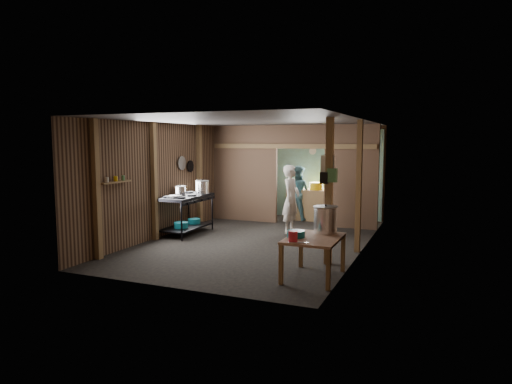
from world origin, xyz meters
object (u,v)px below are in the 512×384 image
at_px(stove_pot_large, 202,187).
at_px(pink_bucket, 293,236).
at_px(stock_pot, 325,220).
at_px(yellow_tub, 316,186).
at_px(gas_range, 185,215).
at_px(prep_table, 313,258).
at_px(cook, 291,199).

bearing_deg(stove_pot_large, pink_bucket, -43.46).
relative_size(stock_pot, yellow_tub, 1.28).
bearing_deg(stove_pot_large, yellow_tub, 47.95).
distance_m(gas_range, pink_bucket, 4.39).
bearing_deg(yellow_tub, prep_table, -75.40).
relative_size(stock_pot, pink_bucket, 2.81).
bearing_deg(yellow_tub, cook, -93.46).
bearing_deg(pink_bucket, stock_pot, 71.61).
distance_m(prep_table, stove_pot_large, 4.52).
bearing_deg(gas_range, yellow_tub, 51.38).
bearing_deg(cook, yellow_tub, 0.06).
bearing_deg(prep_table, cook, 113.89).
distance_m(stove_pot_large, cook, 2.18).
height_order(stove_pot_large, cook, cook).
bearing_deg(stock_pot, yellow_tub, 106.74).
relative_size(gas_range, yellow_tub, 4.23).
xyz_separation_m(stock_pot, yellow_tub, (-1.42, 4.73, 0.07)).
bearing_deg(stove_pot_large, cook, 15.27).
bearing_deg(stove_pot_large, gas_range, -107.86).
bearing_deg(prep_table, stove_pot_large, 142.52).
bearing_deg(yellow_tub, stock_pot, -73.26).
xyz_separation_m(pink_bucket, cook, (-1.25, 3.73, 0.06)).
relative_size(gas_range, stove_pot_large, 4.62).
distance_m(stove_pot_large, yellow_tub, 3.28).
distance_m(pink_bucket, cook, 3.93).
height_order(stove_pot_large, pink_bucket, stove_pot_large).
distance_m(prep_table, pink_bucket, 0.64).
bearing_deg(cook, stove_pot_large, 108.79).
xyz_separation_m(gas_range, cook, (2.26, 1.10, 0.35)).
bearing_deg(stove_pot_large, stock_pot, -32.38).
relative_size(gas_range, pink_bucket, 9.27).
xyz_separation_m(gas_range, stove_pot_large, (0.17, 0.53, 0.61)).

